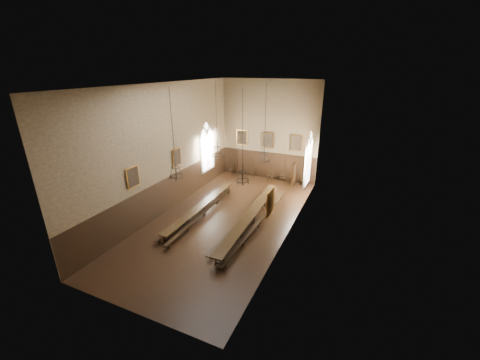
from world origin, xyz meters
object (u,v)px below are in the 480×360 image
Objects in this scene: chair_0 at (231,171)px; chandelier_front_right at (243,174)px; chair_7 at (302,182)px; chandelier_back_right at (264,155)px; bench_right_inner at (243,221)px; bench_right_outer at (258,223)px; table_left at (202,209)px; chandelier_back_left at (217,150)px; table_right at (251,218)px; bench_left_outer at (195,209)px; bench_left_inner at (204,214)px; chandelier_front_left at (176,170)px; chair_2 at (251,174)px; chair_4 at (270,177)px; chair_6 at (292,180)px; chair_5 at (282,179)px.

chair_0 is 0.18× the size of chandelier_front_right.
chair_7 is 7.63m from chandelier_back_right.
bench_right_outer is (1.04, 0.09, 0.04)m from bench_right_inner.
table_left is 4.45m from chandelier_back_left.
table_right is 1.13× the size of bench_left_outer.
bench_left_inner is 3.01m from bench_right_inner.
chair_2 is at bearing 88.88° from chandelier_front_left.
chandelier_front_left reaches higher than chair_2.
chair_4 is 0.20× the size of chandelier_front_right.
bench_right_inner is 8.68m from chair_4.
table_left is 4.96m from chandelier_front_left.
chair_6 reaches higher than chair_2.
table_right is at bearing -106.97° from chair_7.
chandelier_back_right and chandelier_front_right have the same top height.
chair_0 reaches higher than table_left.
table_right is at bearing -96.12° from chair_6.
table_right is 12.29× the size of chair_7.
chair_4 is 3.02m from chair_7.
chair_4 is at bearing 7.36° from chair_0.
chair_4 reaches higher than chair_6.
bench_right_inner is 5.79m from chandelier_front_left.
chair_6 reaches higher than bench_right_outer.
chair_2 is at bearing 109.28° from chandelier_front_right.
chair_7 is (4.92, -0.03, -0.03)m from chair_2.
chandelier_back_right is 6.24m from chandelier_front_left.
chandelier_back_right is at bearing -40.05° from chair_0.
bench_left_outer is 5.03m from chandelier_front_left.
chair_7 is at bearing 57.30° from table_left.
table_right is 11.23× the size of chair_2.
chandelier_front_right is (-0.22, -10.73, 4.15)m from chair_6.
bench_right_inner is 1.75× the size of chandelier_front_left.
chair_4 is (1.90, -0.08, 0.02)m from chair_2.
chair_5 is at bearing 60.94° from chandelier_back_left.
table_left is at bearing 10.51° from bench_left_outer.
chair_4 is at bearing 103.68° from bench_right_outer.
table_right is 2.07× the size of chandelier_front_left.
chair_6 is 11.51m from chandelier_front_right.
chair_2 is 4.92m from chair_7.
bench_right_outer is (5.00, -0.12, 0.03)m from bench_left_outer.
bench_left_inner is 1.01× the size of bench_right_inner.
chair_2 is at bearing 111.80° from table_right.
chandelier_front_right reaches higher than bench_right_inner.
chair_6 is 0.19× the size of chandelier_back_left.
chandelier_back_right reaches higher than table_right.
bench_left_inner is 10.22× the size of chair_0.
chair_6 is at bearing -4.63° from chair_4.
chandelier_front_left is 4.03m from chandelier_front_right.
chandelier_back_right is at bearing 87.68° from table_right.
bench_right_inner is 1.04m from bench_right_outer.
bench_right_inner is 8.90m from chair_7.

